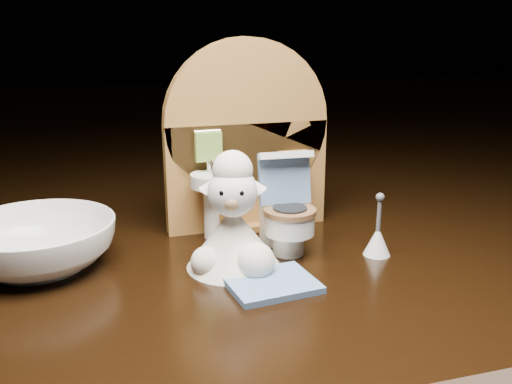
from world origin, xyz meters
TOP-DOWN VIEW (x-y plane):
  - backdrop_panel at (-0.00, 0.06)m, footprint 0.13×0.05m
  - toy_toilet at (0.01, 0.01)m, footprint 0.04×0.05m
  - bath_mat at (-0.02, -0.05)m, footprint 0.06×0.05m
  - toilet_brush at (0.07, -0.02)m, footprint 0.02×0.02m
  - plush_lamb at (-0.03, -0.01)m, footprint 0.06×0.07m
  - ceramic_bowl at (-0.16, 0.02)m, footprint 0.13×0.13m

SIDE VIEW (x-z plane):
  - bath_mat at x=-0.02m, z-range 0.00..0.00m
  - toilet_brush at x=0.07m, z-range -0.01..0.04m
  - ceramic_bowl at x=-0.16m, z-range 0.00..0.03m
  - toy_toilet at x=0.01m, z-range -0.01..0.06m
  - plush_lamb at x=-0.03m, z-range -0.01..0.07m
  - backdrop_panel at x=0.00m, z-range -0.01..0.14m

